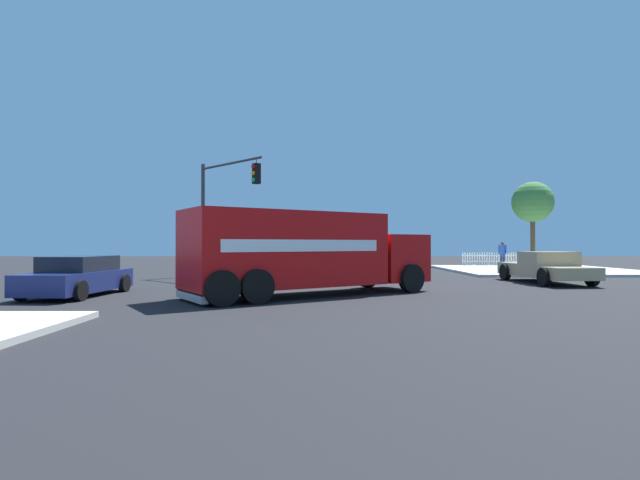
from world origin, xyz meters
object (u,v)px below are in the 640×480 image
sedan_navy (78,277)px  pedestrian_near_corner (502,253)px  pickup_tan (546,266)px  traffic_light_primary (220,200)px  delivery_truck (306,252)px  shade_tree_near (533,203)px

sedan_navy → pedestrian_near_corner: bearing=-141.0°
pickup_tan → sedan_navy: (17.93, 5.13, -0.10)m
traffic_light_primary → pedestrian_near_corner: size_ratio=3.44×
delivery_truck → shade_tree_near: size_ratio=1.44×
traffic_light_primary → sedan_navy: size_ratio=1.35×
pickup_tan → sedan_navy: 18.65m
shade_tree_near → pedestrian_near_corner: bearing=26.8°
shade_tree_near → sedan_navy: bearing=37.7°
delivery_truck → shade_tree_near: shade_tree_near is taller
shade_tree_near → traffic_light_primary: bearing=24.9°
pickup_tan → pedestrian_near_corner: size_ratio=3.07×
pickup_tan → shade_tree_near: 14.22m
delivery_truck → shade_tree_near: (-15.47, -17.75, 3.18)m
delivery_truck → traffic_light_primary: traffic_light_primary is taller
pedestrian_near_corner → sedan_navy: bearing=39.0°
pedestrian_near_corner → pickup_tan: bearing=77.9°
sedan_navy → shade_tree_near: shade_tree_near is taller
delivery_truck → sedan_navy: (7.55, 0.06, -0.82)m
traffic_light_primary → pickup_tan: size_ratio=1.12×
sedan_navy → shade_tree_near: size_ratio=0.74×
delivery_truck → traffic_light_primary: (4.59, -8.45, 2.52)m
sedan_navy → shade_tree_near: (-23.02, -17.81, 4.00)m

